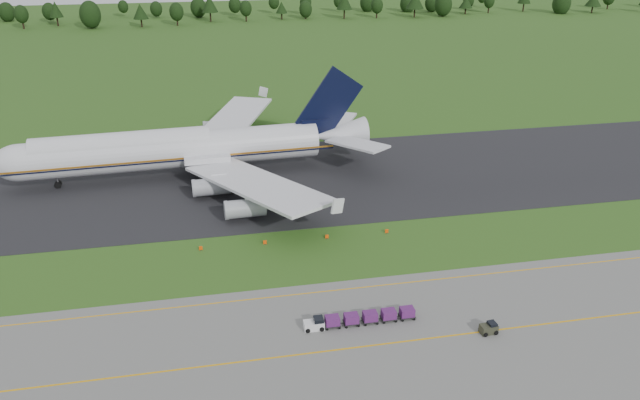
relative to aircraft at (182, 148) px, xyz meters
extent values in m
plane|color=#2B5319|center=(18.26, -33.80, -5.49)|extent=(600.00, 600.00, 0.00)
cube|color=black|center=(18.26, -5.80, -5.45)|extent=(300.00, 40.00, 0.08)
cube|color=#E49F0D|center=(18.26, -55.80, -5.43)|extent=(300.00, 0.25, 0.01)
cube|color=#E49F0D|center=(18.26, -43.80, -5.43)|extent=(120.00, 0.20, 0.01)
cylinder|color=black|center=(-68.56, 183.84, -3.45)|extent=(0.70, 0.70, 4.08)
sphere|color=#1C3412|center=(-68.56, 183.84, 0.75)|extent=(5.86, 5.86, 5.86)
cylinder|color=black|center=(-55.50, 189.40, -3.58)|extent=(0.70, 0.70, 3.82)
cone|color=#1C3412|center=(-55.50, 189.40, 1.72)|extent=(5.85, 5.85, 6.78)
cylinder|color=black|center=(-39.77, 179.33, -3.56)|extent=(0.70, 0.70, 3.87)
sphere|color=#1C3412|center=(-39.77, 179.33, 0.42)|extent=(8.91, 8.91, 8.91)
cylinder|color=black|center=(-18.81, 179.16, -3.72)|extent=(0.70, 0.70, 3.54)
cone|color=#1C3412|center=(-18.81, 179.16, 1.20)|extent=(6.64, 6.64, 6.30)
cylinder|color=black|center=(-3.47, 180.46, -3.54)|extent=(0.70, 0.70, 3.91)
sphere|color=#1C3412|center=(-3.47, 180.46, 0.48)|extent=(6.18, 6.18, 6.18)
cylinder|color=black|center=(11.41, 188.94, -3.35)|extent=(0.70, 0.70, 4.27)
cone|color=#1C3412|center=(11.41, 188.94, 2.58)|extent=(7.39, 7.39, 7.60)
cylinder|color=black|center=(27.55, 186.21, -3.56)|extent=(0.70, 0.70, 3.87)
sphere|color=#1C3412|center=(27.55, 186.21, 0.42)|extent=(5.52, 5.52, 5.52)
cylinder|color=black|center=(44.55, 189.46, -4.03)|extent=(0.70, 0.70, 2.91)
cone|color=#1C3412|center=(44.55, 189.46, 0.01)|extent=(5.46, 5.46, 5.18)
cylinder|color=black|center=(55.85, 188.77, -4.03)|extent=(0.70, 0.70, 2.91)
sphere|color=#1C3412|center=(55.85, 188.77, -1.04)|extent=(6.03, 6.03, 6.03)
cylinder|color=black|center=(74.05, 186.54, -3.38)|extent=(0.70, 0.70, 4.23)
cone|color=#1C3412|center=(74.05, 186.54, 2.49)|extent=(7.50, 7.50, 7.51)
cylinder|color=black|center=(89.62, 185.11, -3.61)|extent=(0.70, 0.70, 3.77)
sphere|color=#1C3412|center=(89.62, 185.11, 0.26)|extent=(5.70, 5.70, 5.70)
cylinder|color=black|center=(107.87, 183.31, -3.39)|extent=(0.70, 0.70, 4.19)
cone|color=#1C3412|center=(107.87, 183.31, 2.43)|extent=(8.57, 8.57, 7.46)
cylinder|color=black|center=(122.46, 183.87, -3.69)|extent=(0.70, 0.70, 3.60)
sphere|color=#1C3412|center=(122.46, 183.87, 0.02)|extent=(8.31, 8.31, 8.31)
cylinder|color=black|center=(136.67, 189.88, -4.03)|extent=(0.70, 0.70, 2.93)
cone|color=#1C3412|center=(136.67, 189.88, 0.04)|extent=(6.69, 6.69, 5.20)
cylinder|color=black|center=(149.32, 190.69, -3.63)|extent=(0.70, 0.70, 3.72)
sphere|color=#1C3412|center=(149.32, 190.69, 0.18)|extent=(5.13, 5.13, 5.13)
cylinder|color=black|center=(169.25, 192.63, -3.48)|extent=(0.70, 0.70, 4.03)
cylinder|color=black|center=(184.30, 182.72, -3.92)|extent=(0.70, 0.70, 3.14)
sphere|color=#1C3412|center=(184.30, 182.72, -0.69)|extent=(8.95, 8.95, 8.95)
cylinder|color=black|center=(201.21, 181.91, -3.86)|extent=(0.70, 0.70, 3.25)
cone|color=#1C3412|center=(201.21, 181.91, 0.65)|extent=(7.96, 7.96, 5.78)
cylinder|color=black|center=(216.92, 192.43, -3.52)|extent=(0.70, 0.70, 3.95)
cylinder|color=silver|center=(-1.25, -0.06, -0.20)|extent=(53.22, 9.34, 6.57)
cylinder|color=silver|center=(-10.37, -0.54, 1.36)|extent=(31.26, 6.75, 5.13)
sphere|color=silver|center=(-27.69, -1.45, -0.20)|extent=(6.57, 6.57, 6.57)
cone|color=silver|center=(30.20, 1.58, 0.26)|extent=(10.36, 6.76, 6.24)
cube|color=orange|center=(-1.08, -3.37, -0.74)|extent=(58.35, 3.11, 0.32)
cube|color=silver|center=(11.93, -16.83, -1.02)|extent=(23.03, 31.57, 0.50)
cube|color=silver|center=(10.10, 17.99, -1.02)|extent=(20.53, 32.14, 0.50)
cylinder|color=#999CA1|center=(4.77, -11.27, -3.30)|extent=(6.53, 3.25, 2.92)
cylinder|color=#999CA1|center=(9.69, -21.07, -3.30)|extent=(6.53, 3.25, 2.92)
cylinder|color=#999CA1|center=(3.57, 11.71, -3.30)|extent=(6.53, 3.25, 2.92)
cylinder|color=#999CA1|center=(7.44, 21.96, -3.30)|extent=(6.53, 3.25, 2.92)
cube|color=black|center=(27.94, 1.47, 6.41)|extent=(13.32, 1.20, 14.66)
cube|color=silver|center=(31.93, -5.18, 0.53)|extent=(10.92, 12.60, 0.41)
cube|color=silver|center=(31.21, 8.49, 0.53)|extent=(10.14, 12.81, 0.41)
cylinder|color=slate|center=(-22.22, -1.16, -4.49)|extent=(0.33, 0.33, 2.01)
cylinder|color=black|center=(-22.22, -1.16, -4.90)|extent=(1.23, 0.88, 1.19)
cylinder|color=slate|center=(4.43, -3.88, -4.49)|extent=(0.33, 0.33, 2.01)
cylinder|color=black|center=(4.43, -3.88, -4.90)|extent=(1.23, 0.88, 1.19)
cylinder|color=slate|center=(4.00, 4.32, -4.49)|extent=(0.33, 0.33, 2.01)
cylinder|color=black|center=(4.00, 4.32, -4.90)|extent=(1.23, 0.88, 1.19)
cube|color=white|center=(15.11, -51.43, -4.92)|extent=(2.40, 1.29, 1.02)
cylinder|color=black|center=(14.28, -52.08, -5.15)|extent=(0.55, 0.20, 0.55)
cube|color=black|center=(17.33, -51.43, -5.11)|extent=(1.85, 1.39, 0.11)
cube|color=#4F1B57|center=(17.33, -51.43, -4.55)|extent=(1.66, 1.29, 1.02)
cylinder|color=black|center=(16.59, -52.08, -5.27)|extent=(0.31, 0.14, 0.31)
cube|color=black|center=(19.64, -51.43, -5.11)|extent=(1.85, 1.39, 0.11)
cube|color=#4F1B57|center=(19.64, -51.43, -4.55)|extent=(1.66, 1.29, 1.02)
cylinder|color=black|center=(18.90, -52.08, -5.27)|extent=(0.31, 0.14, 0.31)
cube|color=black|center=(21.95, -51.43, -5.11)|extent=(1.85, 1.39, 0.11)
cube|color=#4F1B57|center=(21.95, -51.43, -4.55)|extent=(1.66, 1.29, 1.02)
cylinder|color=black|center=(21.21, -52.08, -5.27)|extent=(0.31, 0.14, 0.31)
cube|color=black|center=(24.26, -51.43, -5.11)|extent=(1.85, 1.39, 0.11)
cube|color=#4F1B57|center=(24.26, -51.43, -4.55)|extent=(1.66, 1.29, 1.02)
cylinder|color=black|center=(23.52, -52.08, -5.27)|extent=(0.31, 0.14, 0.31)
cube|color=black|center=(26.57, -51.43, -5.11)|extent=(1.85, 1.39, 0.11)
cube|color=#4F1B57|center=(26.57, -51.43, -4.55)|extent=(1.66, 1.29, 1.02)
cylinder|color=black|center=(25.83, -52.08, -5.27)|extent=(0.31, 0.14, 0.31)
cylinder|color=black|center=(15.11, -51.43, -5.15)|extent=(0.55, 0.20, 0.55)
cube|color=#2F3122|center=(34.98, -56.10, -4.89)|extent=(2.06, 1.34, 1.08)
cylinder|color=black|center=(34.29, -56.69, -5.16)|extent=(0.55, 0.20, 0.55)
cylinder|color=black|center=(35.66, -55.51, -5.16)|extent=(0.55, 0.20, 0.55)
cube|color=#F74B07|center=(2.40, -29.41, -5.19)|extent=(0.50, 0.12, 0.60)
cube|color=black|center=(2.40, -29.41, -5.47)|extent=(0.30, 0.30, 0.04)
cube|color=#F74B07|center=(11.81, -29.41, -5.19)|extent=(0.50, 0.12, 0.60)
cube|color=black|center=(11.81, -29.41, -5.47)|extent=(0.30, 0.30, 0.04)
cube|color=#F74B07|center=(21.21, -29.41, -5.19)|extent=(0.50, 0.12, 0.60)
cube|color=black|center=(21.21, -29.41, -5.47)|extent=(0.30, 0.30, 0.04)
cube|color=#F74B07|center=(30.61, -29.41, -5.19)|extent=(0.50, 0.12, 0.60)
cube|color=black|center=(30.61, -29.41, -5.47)|extent=(0.30, 0.30, 0.04)
camera|label=1|loc=(4.21, -111.04, 38.95)|focal=35.00mm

